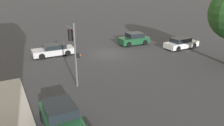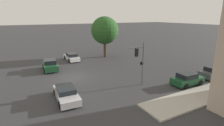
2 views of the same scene
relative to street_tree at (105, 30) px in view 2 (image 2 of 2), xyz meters
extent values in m
plane|color=#333335|center=(8.88, -9.03, -5.14)|extent=(300.00, 300.00, 0.00)
cylinder|color=#423323|center=(0.00, 0.00, -3.54)|extent=(0.56, 0.56, 3.20)
sphere|color=#285623|center=(0.00, 0.00, 0.02)|extent=(5.25, 5.25, 5.25)
cylinder|color=#515456|center=(15.06, -2.47, -2.63)|extent=(0.14, 0.14, 5.01)
cylinder|color=#515456|center=(15.06, -3.42, -0.63)|extent=(0.10, 1.89, 0.10)
cube|color=black|center=(15.06, -3.42, -1.18)|extent=(0.30, 0.30, 0.90)
sphere|color=red|center=(14.87, -3.42, -0.88)|extent=(0.20, 0.20, 0.20)
sphere|color=#99660F|center=(14.87, -3.42, -1.18)|extent=(0.20, 0.20, 0.20)
sphere|color=#0F511E|center=(14.87, -3.42, -1.48)|extent=(0.20, 0.20, 0.20)
cube|color=black|center=(14.88, -2.47, -2.57)|extent=(0.22, 0.35, 0.35)
sphere|color=orange|center=(14.74, -2.47, -2.57)|extent=(0.18, 0.18, 0.18)
cube|color=#194728|center=(4.06, -11.07, -4.55)|extent=(4.06, 2.12, 0.79)
cube|color=black|center=(3.90, -11.06, -3.87)|extent=(2.15, 1.79, 0.58)
cylinder|color=black|center=(5.33, -10.24, -4.79)|extent=(0.70, 0.26, 0.69)
cylinder|color=black|center=(5.24, -12.03, -4.79)|extent=(0.70, 0.26, 0.69)
cylinder|color=black|center=(2.88, -10.10, -4.79)|extent=(0.70, 0.26, 0.69)
cylinder|color=black|center=(2.78, -11.90, -4.79)|extent=(0.70, 0.26, 0.69)
cube|color=silver|center=(-0.21, -6.66, -4.63)|extent=(4.52, 1.88, 0.64)
cube|color=black|center=(-0.03, -6.66, -4.05)|extent=(2.37, 1.61, 0.52)
cylinder|color=black|center=(-1.57, -7.53, -4.80)|extent=(0.69, 0.24, 0.68)
cylinder|color=black|center=(-1.62, -5.89, -4.80)|extent=(0.69, 0.24, 0.68)
cylinder|color=black|center=(1.20, -7.44, -4.80)|extent=(0.69, 0.24, 0.68)
cylinder|color=black|center=(1.15, -5.80, -4.80)|extent=(0.69, 0.24, 0.68)
cube|color=#B7B7BC|center=(14.72, -11.33, -4.64)|extent=(4.63, 2.00, 0.63)
cube|color=black|center=(14.54, -11.33, -4.10)|extent=(2.43, 1.70, 0.45)
cylinder|color=black|center=(16.17, -10.53, -4.81)|extent=(0.67, 0.24, 0.66)
cylinder|color=black|center=(16.10, -12.25, -4.81)|extent=(0.67, 0.24, 0.66)
cylinder|color=black|center=(13.34, -10.42, -4.81)|extent=(0.67, 0.24, 0.66)
cylinder|color=black|center=(13.28, -12.14, -4.81)|extent=(0.67, 0.24, 0.66)
cube|color=#194728|center=(17.63, 2.20, -4.59)|extent=(1.89, 3.87, 0.73)
cube|color=black|center=(17.63, 2.05, -3.96)|extent=(1.63, 2.02, 0.53)
cylinder|color=black|center=(16.81, 3.41, -4.81)|extent=(0.23, 0.66, 0.66)
cylinder|color=black|center=(18.51, 3.37, -4.81)|extent=(0.23, 0.66, 0.66)
cylinder|color=black|center=(16.76, 1.03, -4.81)|extent=(0.23, 0.66, 0.66)
cylinder|color=black|center=(18.46, 1.00, -4.81)|extent=(0.23, 0.66, 0.66)
cube|color=#4C5156|center=(17.54, 7.67, -4.59)|extent=(1.84, 4.69, 0.76)
cube|color=black|center=(17.54, 7.49, -3.94)|extent=(1.62, 2.44, 0.53)
cylinder|color=black|center=(16.68, 9.13, -4.83)|extent=(0.22, 0.61, 0.61)
cylinder|color=black|center=(16.68, 6.22, -4.83)|extent=(0.22, 0.61, 0.61)
cylinder|color=black|center=(18.40, 6.22, -4.83)|extent=(0.22, 0.61, 0.61)
camera|label=1|loc=(20.02, 12.65, 2.54)|focal=35.00mm
camera|label=2|loc=(30.45, -14.72, 2.77)|focal=28.00mm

